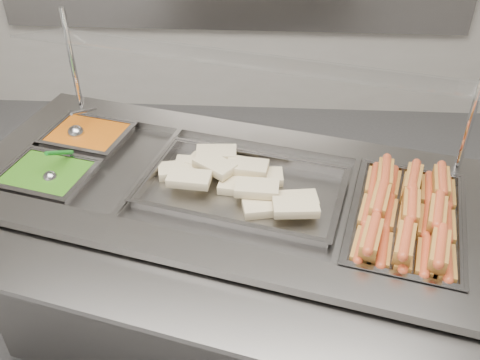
# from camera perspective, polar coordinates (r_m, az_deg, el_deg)

# --- Properties ---
(steam_counter) EXTENTS (1.88, 1.18, 0.84)m
(steam_counter) POSITION_cam_1_polar(r_m,az_deg,el_deg) (2.05, -1.26, -9.67)
(steam_counter) COLOR slate
(steam_counter) RESTS_ON ground
(tray_rail) EXTENTS (1.68, 0.73, 0.05)m
(tray_rail) POSITION_cam_1_polar(r_m,az_deg,el_deg) (1.48, -7.45, -12.33)
(tray_rail) COLOR gray
(tray_rail) RESTS_ON steam_counter
(sneeze_guard) EXTENTS (1.55, 0.64, 0.41)m
(sneeze_guard) POSITION_cam_1_polar(r_m,az_deg,el_deg) (1.76, 0.56, 12.42)
(sneeze_guard) COLOR silver
(sneeze_guard) RESTS_ON steam_counter
(pan_hotdogs) EXTENTS (0.43, 0.57, 0.09)m
(pan_hotdogs) POSITION_cam_1_polar(r_m,az_deg,el_deg) (1.73, 17.17, -4.75)
(pan_hotdogs) COLOR gray
(pan_hotdogs) RESTS_ON steam_counter
(pan_wraps) EXTENTS (0.70, 0.52, 0.07)m
(pan_wraps) POSITION_cam_1_polar(r_m,az_deg,el_deg) (1.77, 0.29, -1.24)
(pan_wraps) COLOR gray
(pan_wraps) RESTS_ON steam_counter
(pan_beans) EXTENTS (0.32, 0.28, 0.09)m
(pan_beans) POSITION_cam_1_polar(r_m,az_deg,el_deg) (2.12, -15.79, 3.96)
(pan_beans) COLOR gray
(pan_beans) RESTS_ON steam_counter
(pan_peas) EXTENTS (0.32, 0.28, 0.09)m
(pan_peas) POSITION_cam_1_polar(r_m,az_deg,el_deg) (1.94, -19.74, -0.21)
(pan_peas) COLOR gray
(pan_peas) RESTS_ON steam_counter
(hotdogs_in_buns) EXTENTS (0.39, 0.53, 0.11)m
(hotdogs_in_buns) POSITION_cam_1_polar(r_m,az_deg,el_deg) (1.70, 17.44, -3.59)
(hotdogs_in_buns) COLOR #905C1E
(hotdogs_in_buns) RESTS_ON pan_hotdogs
(tortilla_wraps) EXTENTS (0.55, 0.36, 0.07)m
(tortilla_wraps) POSITION_cam_1_polar(r_m,az_deg,el_deg) (1.78, -0.60, 0.26)
(tortilla_wraps) COLOR #CFBE8B
(tortilla_wraps) RESTS_ON pan_wraps
(ladle) EXTENTS (0.08, 0.18, 0.12)m
(ladle) POSITION_cam_1_polar(r_m,az_deg,el_deg) (2.11, -17.03, 4.92)
(ladle) COLOR #ABABB0
(ladle) RESTS_ON pan_beans
(serving_spoon) EXTENTS (0.07, 0.17, 0.13)m
(serving_spoon) POSITION_cam_1_polar(r_m,az_deg,el_deg) (1.90, -19.40, 0.67)
(serving_spoon) COLOR #ABABB0
(serving_spoon) RESTS_ON pan_peas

